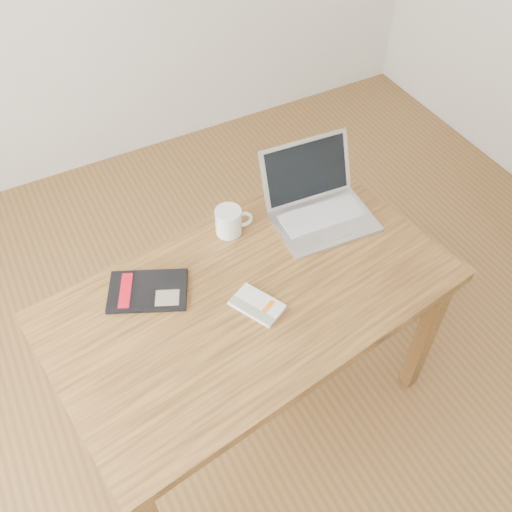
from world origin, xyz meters
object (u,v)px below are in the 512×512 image
black_guidebook (148,291)px  white_guidebook (257,305)px  laptop (318,204)px  desk (251,309)px  coffee_mug (229,221)px

black_guidebook → white_guidebook: bearing=-102.1°
black_guidebook → laptop: (0.70, 0.05, 0.04)m
desk → coffee_mug: coffee_mug is taller
laptop → coffee_mug: bearing=172.3°
desk → laptop: laptop is taller
black_guidebook → laptop: laptop is taller
desk → black_guidebook: (-0.30, 0.17, 0.10)m
black_guidebook → coffee_mug: size_ratio=2.26×
white_guidebook → coffee_mug: size_ratio=1.43×
laptop → coffee_mug: size_ratio=2.81×
white_guidebook → black_guidebook: 0.37m
black_guidebook → laptop: bearing=-60.4°
desk → white_guidebook: bearing=-106.0°
desk → white_guidebook: 0.11m
coffee_mug → white_guidebook: bearing=-86.0°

